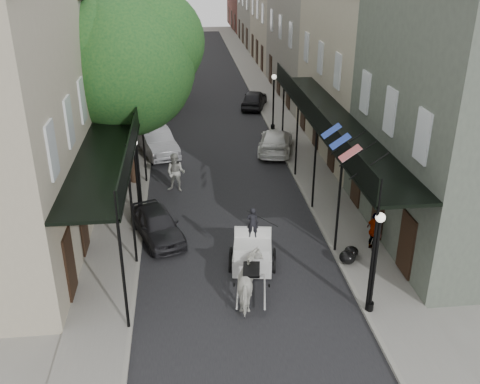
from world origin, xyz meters
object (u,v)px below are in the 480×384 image
object	(u,v)px
pedestrian_walking	(176,173)
pedestrian_sidewalk_right	(374,231)
lamppost_right_far	(273,101)
car_right_far	(254,99)
tree_far	(147,31)
car_left_near	(157,224)
car_left_mid	(156,141)
tree_near	(133,59)
horse	(251,282)
carriage	(253,237)
pedestrian_sidewalk_left	(151,102)
car_right_near	(276,141)
car_left_far	(161,92)
lamppost_right_near	(375,262)
lamppost_left	(137,177)

from	to	relation	value
pedestrian_walking	pedestrian_sidewalk_right	xyz separation A→B (m)	(7.96, -6.91, -0.07)
lamppost_right_far	car_right_far	bearing A→B (deg)	94.95
pedestrian_walking	car_right_far	size ratio (longest dim) A/B	0.50
tree_far	pedestrian_sidewalk_right	bearing A→B (deg)	-66.29
car_left_near	car_left_mid	distance (m)	10.43
tree_near	horse	size ratio (longest dim) A/B	4.71
carriage	lamppost_right_far	bearing A→B (deg)	86.29
car_left_mid	car_right_far	bearing A→B (deg)	34.65
pedestrian_sidewalk_left	car_left_near	xyz separation A→B (m)	(0.98, -18.67, -0.32)
lamppost_right_far	car_left_near	distance (m)	15.86
tree_near	pedestrian_sidewalk_right	size ratio (longest dim) A/B	5.84
car_left_mid	car_right_far	distance (m)	11.80
lamppost_right_far	car_right_near	distance (m)	4.26
carriage	car_left_far	distance (m)	25.17
lamppost_right_near	lamppost_right_far	xyz separation A→B (m)	(0.00, 20.00, 0.00)
pedestrian_sidewalk_right	tree_far	bearing A→B (deg)	10.76
car_right_near	car_left_far	bearing A→B (deg)	-45.92
carriage	car_right_near	world-z (taller)	carriage
lamppost_left	pedestrian_sidewalk_right	xyz separation A→B (m)	(9.64, -4.11, -1.11)
car_left_far	car_left_near	bearing A→B (deg)	-80.66
lamppost_left	car_left_near	size ratio (longest dim) A/B	0.95
tree_near	car_right_near	bearing A→B (deg)	26.11
pedestrian_sidewalk_left	car_right_near	size ratio (longest dim) A/B	0.37
pedestrian_sidewalk_right	pedestrian_walking	bearing A→B (deg)	36.09
lamppost_right_far	car_left_far	xyz separation A→B (m)	(-7.70, 8.49, -1.30)
lamppost_right_near	pedestrian_walking	size ratio (longest dim) A/B	1.84
car_left_near	car_left_mid	world-z (taller)	car_left_mid
lamppost_right_far	horse	distance (m)	19.44
tree_near	car_left_far	world-z (taller)	tree_near
pedestrian_sidewalk_left	car_right_far	world-z (taller)	pedestrian_sidewalk_left
car_left_near	pedestrian_walking	bearing A→B (deg)	61.61
tree_near	car_left_mid	distance (m)	7.14
pedestrian_sidewalk_left	lamppost_right_far	bearing A→B (deg)	111.60
pedestrian_sidewalk_right	lamppost_right_near	bearing A→B (deg)	146.68
pedestrian_sidewalk_right	car_left_far	size ratio (longest dim) A/B	0.30
car_left_far	car_right_near	xyz separation A→B (m)	(7.20, -12.49, -0.08)
horse	car_left_near	xyz separation A→B (m)	(-3.38, 5.00, -0.20)
car_left_mid	car_left_near	bearing A→B (deg)	-105.68
carriage	car_right_far	xyz separation A→B (m)	(3.04, 22.11, -0.44)
pedestrian_sidewalk_left	car_left_far	bearing A→B (deg)	-137.96
car_left_near	car_right_near	world-z (taller)	car_right_near
horse	pedestrian_sidewalk_right	size ratio (longest dim) A/B	1.24
lamppost_right_far	car_right_far	size ratio (longest dim) A/B	0.92
car_right_near	tree_near	bearing A→B (deg)	40.23
lamppost_left	pedestrian_walking	xyz separation A→B (m)	(1.68, 2.80, -1.04)
horse	pedestrian_walking	world-z (taller)	pedestrian_walking
tree_near	car_right_far	distance (m)	16.71
lamppost_right_far	pedestrian_sidewalk_right	distance (m)	16.21
pedestrian_sidewalk_left	pedestrian_sidewalk_right	bearing A→B (deg)	76.09
lamppost_right_far	car_left_mid	xyz separation A→B (m)	(-7.70, -3.58, -1.27)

